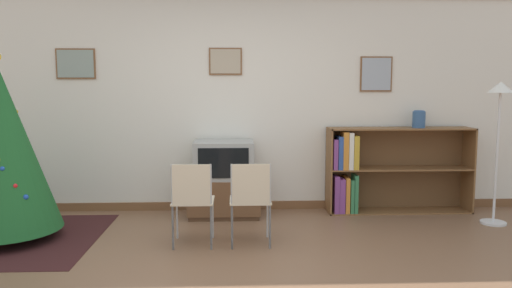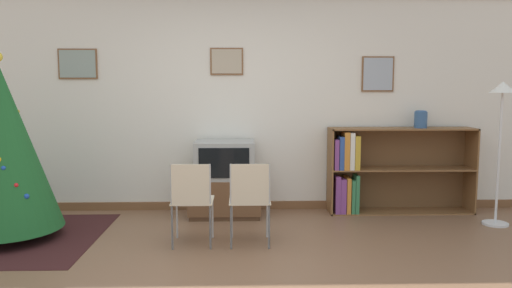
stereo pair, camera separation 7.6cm
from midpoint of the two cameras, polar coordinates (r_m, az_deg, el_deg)
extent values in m
plane|color=brown|center=(4.24, -3.13, -14.71)|extent=(24.00, 24.00, 0.00)
cube|color=silver|center=(6.19, -2.67, 4.87)|extent=(8.90, 0.08, 2.70)
cube|color=brown|center=(6.31, -2.62, -7.03)|extent=(8.90, 0.03, 0.10)
cube|color=brown|center=(6.44, -19.38, 8.64)|extent=(0.47, 0.02, 0.36)
cube|color=gray|center=(6.42, -19.41, 8.64)|extent=(0.43, 0.01, 0.33)
cube|color=brown|center=(6.14, -3.01, 9.41)|extent=(0.40, 0.02, 0.33)
cube|color=tan|center=(6.13, -3.01, 9.41)|extent=(0.36, 0.01, 0.29)
cube|color=brown|center=(6.37, 14.08, 7.76)|extent=(0.40, 0.02, 0.43)
cube|color=#9EA8B2|center=(6.36, 14.11, 7.76)|extent=(0.36, 0.01, 0.39)
cube|color=#381919|center=(5.73, -26.13, -9.62)|extent=(1.84, 1.83, 0.01)
cylinder|color=maroon|center=(5.72, -26.16, -9.10)|extent=(0.36, 0.36, 0.10)
cone|color=#1E5B28|center=(5.55, -26.63, -0.27)|extent=(1.10, 1.10, 1.67)
sphere|color=silver|center=(5.78, -22.75, -3.89)|extent=(0.05, 0.05, 0.05)
sphere|color=#1E4CB2|center=(5.25, -26.53, -2.47)|extent=(0.04, 0.04, 0.04)
sphere|color=red|center=(5.24, -25.35, -4.28)|extent=(0.04, 0.04, 0.04)
sphere|color=gold|center=(5.57, -25.25, 3.37)|extent=(0.04, 0.04, 0.04)
sphere|color=gold|center=(5.78, -25.70, 0.65)|extent=(0.05, 0.05, 0.05)
sphere|color=#1E4CB2|center=(5.26, -24.38, -5.47)|extent=(0.05, 0.05, 0.05)
cube|color=#4C311E|center=(6.03, -3.18, -7.92)|extent=(0.81, 0.53, 0.05)
cube|color=brown|center=(5.98, -3.19, -5.80)|extent=(0.85, 0.55, 0.41)
cube|color=#9E9E99|center=(5.90, -3.22, -1.79)|extent=(0.70, 0.53, 0.44)
cube|color=black|center=(5.63, -3.30, -2.19)|extent=(0.57, 0.01, 0.34)
cube|color=beige|center=(4.93, -6.80, -6.42)|extent=(0.40, 0.40, 0.02)
cube|color=beige|center=(4.70, -7.04, -4.61)|extent=(0.35, 0.01, 0.38)
cylinder|color=#B2B2B2|center=(5.17, -8.59, -8.33)|extent=(0.02, 0.02, 0.42)
cylinder|color=#B2B2B2|center=(5.14, -4.56, -8.36)|extent=(0.02, 0.02, 0.42)
cylinder|color=#B2B2B2|center=(4.83, -9.11, -9.43)|extent=(0.02, 0.02, 0.42)
cylinder|color=#B2B2B2|center=(4.80, -4.78, -9.48)|extent=(0.02, 0.02, 0.42)
cylinder|color=#B2B2B2|center=(4.78, -9.16, -7.16)|extent=(0.02, 0.02, 0.82)
cylinder|color=#B2B2B2|center=(4.75, -4.81, -7.19)|extent=(0.02, 0.02, 0.82)
cube|color=beige|center=(4.91, -0.27, -6.43)|extent=(0.40, 0.40, 0.02)
cube|color=beige|center=(4.68, -0.22, -4.61)|extent=(0.35, 0.01, 0.38)
cylinder|color=#B2B2B2|center=(5.14, -2.35, -8.37)|extent=(0.02, 0.02, 0.42)
cylinder|color=#B2B2B2|center=(5.14, 1.71, -8.34)|extent=(0.02, 0.02, 0.42)
cylinder|color=#B2B2B2|center=(4.79, -2.40, -9.49)|extent=(0.02, 0.02, 0.42)
cylinder|color=#B2B2B2|center=(4.80, 1.96, -9.46)|extent=(0.02, 0.02, 0.42)
cylinder|color=#B2B2B2|center=(4.74, -2.41, -7.20)|extent=(0.02, 0.02, 0.82)
cylinder|color=#B2B2B2|center=(4.75, 1.97, -7.17)|extent=(0.02, 0.02, 0.82)
cube|color=brown|center=(6.13, 8.81, -3.03)|extent=(0.02, 0.36, 1.04)
cube|color=brown|center=(6.67, 23.63, -2.74)|extent=(0.02, 0.36, 1.04)
cube|color=brown|center=(6.28, 16.69, 1.69)|extent=(1.75, 0.36, 0.02)
cube|color=brown|center=(6.45, 16.38, -7.37)|extent=(1.75, 0.36, 0.02)
cube|color=brown|center=(6.34, 16.54, -2.72)|extent=(1.71, 0.36, 0.02)
cube|color=brown|center=(6.51, 16.06, -2.65)|extent=(1.75, 0.01, 1.04)
cube|color=#7A3D7F|center=(6.13, 9.59, -5.68)|extent=(0.06, 0.20, 0.45)
cube|color=#7A3D7F|center=(6.14, 10.18, -5.82)|extent=(0.07, 0.20, 0.42)
cube|color=orange|center=(6.19, 10.71, -5.68)|extent=(0.05, 0.27, 0.43)
cube|color=#337547|center=(6.18, 11.25, -5.83)|extent=(0.04, 0.22, 0.40)
cube|color=#337547|center=(6.19, 11.69, -5.56)|extent=(0.04, 0.23, 0.46)
cube|color=#7A3D7F|center=(6.04, 9.44, -1.17)|extent=(0.05, 0.21, 0.36)
cube|color=#2D4C93|center=(6.06, 9.97, -0.99)|extent=(0.05, 0.24, 0.39)
cube|color=orange|center=(6.06, 10.55, -0.74)|extent=(0.06, 0.22, 0.45)
cube|color=silver|center=(6.10, 11.08, -0.74)|extent=(0.05, 0.27, 0.44)
cube|color=gold|center=(6.09, 11.72, -0.95)|extent=(0.06, 0.20, 0.40)
cylinder|color=#335684|center=(6.35, 18.63, 2.64)|extent=(0.15, 0.15, 0.20)
torus|color=#335684|center=(6.34, 18.67, 3.52)|extent=(0.14, 0.14, 0.03)
cylinder|color=silver|center=(6.26, 25.98, -8.18)|extent=(0.28, 0.28, 0.03)
cylinder|color=silver|center=(6.12, 26.33, -1.50)|extent=(0.03, 0.03, 1.44)
cone|color=white|center=(6.07, 26.72, 5.83)|extent=(0.28, 0.28, 0.12)
camera|label=1|loc=(0.04, -89.58, 0.05)|focal=35.00mm
camera|label=2|loc=(0.04, 90.42, -0.05)|focal=35.00mm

